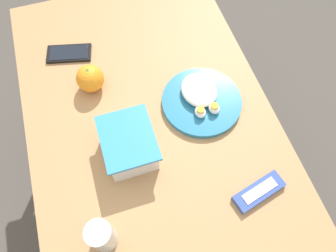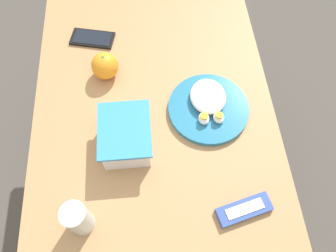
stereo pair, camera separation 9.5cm
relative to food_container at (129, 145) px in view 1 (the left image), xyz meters
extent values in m
plane|color=#4C4742|center=(0.07, -0.08, -0.75)|extent=(10.00, 10.00, 0.00)
cube|color=#AD7F51|center=(0.07, -0.08, -0.06)|extent=(1.23, 0.74, 0.03)
cylinder|color=#936C45|center=(0.63, -0.40, -0.41)|extent=(0.05, 0.05, 0.68)
cylinder|color=#936C45|center=(0.63, 0.23, -0.41)|extent=(0.05, 0.05, 0.68)
cube|color=white|center=(0.00, 0.00, 0.00)|extent=(0.16, 0.13, 0.08)
cube|color=beige|center=(0.00, 0.00, -0.02)|extent=(0.15, 0.12, 0.04)
cube|color=#338CC6|center=(0.00, 0.00, 0.05)|extent=(0.17, 0.14, 0.01)
ellipsoid|color=gray|center=(0.00, -0.02, 0.00)|extent=(0.06, 0.05, 0.02)
sphere|color=orange|center=(0.26, 0.06, 0.00)|extent=(0.09, 0.09, 0.09)
cylinder|color=#4C662D|center=(0.26, 0.06, 0.04)|extent=(0.01, 0.01, 0.00)
cylinder|color=teal|center=(0.09, -0.25, -0.03)|extent=(0.25, 0.25, 0.02)
ellipsoid|color=white|center=(0.12, -0.25, -0.01)|extent=(0.13, 0.11, 0.03)
ellipsoid|color=white|center=(0.05, -0.27, -0.01)|extent=(0.04, 0.03, 0.02)
cylinder|color=#F4A823|center=(0.05, -0.27, 0.00)|extent=(0.02, 0.02, 0.01)
ellipsoid|color=white|center=(0.05, -0.23, -0.01)|extent=(0.04, 0.03, 0.02)
cylinder|color=#F4A823|center=(0.05, -0.23, 0.00)|extent=(0.02, 0.02, 0.01)
cube|color=#334C9E|center=(-0.22, -0.30, -0.03)|extent=(0.09, 0.15, 0.02)
cube|color=white|center=(-0.22, -0.30, -0.02)|extent=(0.05, 0.11, 0.00)
cube|color=black|center=(0.41, 0.11, -0.04)|extent=(0.10, 0.16, 0.01)
cube|color=black|center=(0.41, 0.11, -0.03)|extent=(0.09, 0.14, 0.00)
cylinder|color=silver|center=(-0.22, 0.12, 0.02)|extent=(0.06, 0.06, 0.12)
camera|label=1|loc=(-0.39, 0.01, 0.84)|focal=35.00mm
camera|label=2|loc=(-0.41, -0.09, 0.84)|focal=35.00mm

